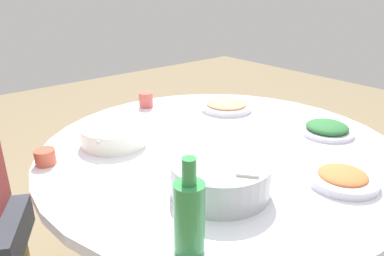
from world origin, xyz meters
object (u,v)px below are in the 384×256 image
at_px(dish_shrimp, 226,106).
at_px(tea_cup_near, 45,157).
at_px(green_bottle, 189,215).
at_px(dish_tofu_braise, 342,178).
at_px(round_dining_table, 219,172).
at_px(dish_greens, 327,129).
at_px(rice_bowl, 220,176).
at_px(soup_bowl, 114,135).
at_px(tea_cup_far, 146,100).

distance_m(dish_shrimp, tea_cup_near, 0.83).
bearing_deg(green_bottle, dish_tofu_braise, 173.00).
height_order(round_dining_table, dish_shrimp, dish_shrimp).
height_order(dish_greens, tea_cup_near, tea_cup_near).
height_order(round_dining_table, dish_greens, dish_greens).
relative_size(dish_shrimp, tea_cup_near, 3.50).
height_order(rice_bowl, dish_greens, rice_bowl).
bearing_deg(green_bottle, soup_bowl, -103.96).
height_order(round_dining_table, tea_cup_near, tea_cup_near).
distance_m(round_dining_table, dish_tofu_braise, 0.45).
xyz_separation_m(round_dining_table, dish_shrimp, (-0.30, -0.27, 0.13)).
xyz_separation_m(rice_bowl, dish_tofu_braise, (-0.31, 0.20, -0.03)).
height_order(rice_bowl, tea_cup_far, rice_bowl).
bearing_deg(soup_bowl, dish_greens, 146.46).
xyz_separation_m(dish_shrimp, dish_tofu_braise, (0.20, 0.69, -0.00)).
relative_size(round_dining_table, tea_cup_far, 18.61).
height_order(soup_bowl, dish_tofu_braise, soup_bowl).
distance_m(dish_greens, tea_cup_near, 1.03).
bearing_deg(dish_tofu_braise, tea_cup_far, -86.40).
bearing_deg(dish_greens, round_dining_table, -24.90).
height_order(soup_bowl, tea_cup_near, soup_bowl).
bearing_deg(soup_bowl, dish_shrimp, -179.57).
bearing_deg(tea_cup_near, rice_bowl, 123.44).
distance_m(dish_tofu_braise, tea_cup_far, 0.96).
height_order(green_bottle, tea_cup_near, green_bottle).
xyz_separation_m(rice_bowl, dish_shrimp, (-0.51, -0.49, -0.03)).
distance_m(rice_bowl, tea_cup_far, 0.80).
height_order(round_dining_table, dish_tofu_braise, dish_tofu_braise).
bearing_deg(dish_shrimp, soup_bowl, 0.43).
bearing_deg(green_bottle, dish_greens, -168.44).
relative_size(dish_greens, dish_tofu_braise, 0.99).
xyz_separation_m(dish_greens, tea_cup_far, (0.36, -0.72, 0.01)).
bearing_deg(soup_bowl, tea_cup_near, 0.94).
relative_size(green_bottle, tea_cup_far, 3.29).
bearing_deg(dish_greens, soup_bowl, -33.54).
bearing_deg(round_dining_table, tea_cup_near, -26.03).
height_order(dish_shrimp, dish_greens, dish_greens).
xyz_separation_m(round_dining_table, green_bottle, (0.44, 0.35, 0.20)).
distance_m(round_dining_table, tea_cup_near, 0.61).
height_order(dish_shrimp, dish_tofu_braise, dish_shrimp).
height_order(green_bottle, tea_cup_far, green_bottle).
height_order(rice_bowl, soup_bowl, rice_bowl).
bearing_deg(tea_cup_far, rice_bowl, 71.87).
bearing_deg(round_dining_table, green_bottle, 39.11).
distance_m(dish_shrimp, green_bottle, 0.97).
xyz_separation_m(soup_bowl, green_bottle, (0.15, 0.62, 0.06)).
relative_size(round_dining_table, green_bottle, 5.65).
xyz_separation_m(dish_greens, dish_tofu_braise, (0.30, 0.24, -0.00)).
bearing_deg(dish_tofu_braise, soup_bowl, -61.24).
xyz_separation_m(dish_tofu_braise, green_bottle, (0.53, -0.07, 0.07)).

